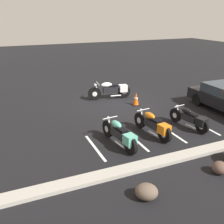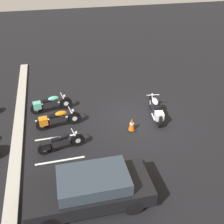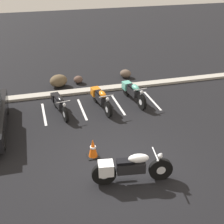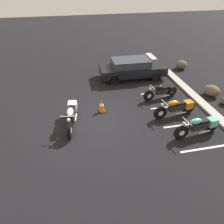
# 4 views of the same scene
# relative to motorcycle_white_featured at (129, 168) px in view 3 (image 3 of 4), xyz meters

# --- Properties ---
(ground) EXTENTS (60.00, 60.00, 0.00)m
(ground) POSITION_rel_motorcycle_white_featured_xyz_m (0.09, 0.76, -0.52)
(ground) COLOR black
(motorcycle_white_featured) EXTENTS (2.47, 0.79, 0.97)m
(motorcycle_white_featured) POSITION_rel_motorcycle_white_featured_xyz_m (0.00, 0.00, 0.00)
(motorcycle_white_featured) COLOR black
(motorcycle_white_featured) RESTS_ON ground
(parked_bike_0) EXTENTS (0.70, 2.10, 0.83)m
(parked_bike_0) POSITION_rel_motorcycle_white_featured_xyz_m (-1.44, 5.12, -0.08)
(parked_bike_0) COLOR black
(parked_bike_0) RESTS_ON ground
(parked_bike_1) EXTENTS (0.68, 2.27, 0.89)m
(parked_bike_1) POSITION_rel_motorcycle_white_featured_xyz_m (0.38, 5.12, -0.04)
(parked_bike_1) COLOR black
(parked_bike_1) RESTS_ON ground
(parked_bike_2) EXTENTS (0.70, 2.28, 0.90)m
(parked_bike_2) POSITION_rel_motorcycle_white_featured_xyz_m (1.99, 5.40, -0.04)
(parked_bike_2) COLOR black
(parked_bike_2) RESTS_ON ground
(concrete_curb) EXTENTS (18.00, 0.50, 0.12)m
(concrete_curb) POSITION_rel_motorcycle_white_featured_xyz_m (0.09, 7.01, -0.46)
(concrete_curb) COLOR #A8A399
(concrete_curb) RESTS_ON ground
(landscape_rock_0) EXTENTS (0.67, 0.67, 0.40)m
(landscape_rock_0) POSITION_rel_motorcycle_white_featured_xyz_m (-0.07, 8.23, -0.32)
(landscape_rock_0) COLOR brown
(landscape_rock_0) RESTS_ON ground
(landscape_rock_1) EXTENTS (0.81, 0.79, 0.44)m
(landscape_rock_1) POSITION_rel_motorcycle_white_featured_xyz_m (2.59, 8.36, -0.30)
(landscape_rock_1) COLOR brown
(landscape_rock_1) RESTS_ON ground
(landscape_rock_3) EXTENTS (1.15, 1.07, 0.63)m
(landscape_rock_3) POSITION_rel_motorcycle_white_featured_xyz_m (-1.12, 8.05, -0.20)
(landscape_rock_3) COLOR brown
(landscape_rock_3) RESTS_ON ground
(traffic_cone) EXTENTS (0.40, 0.40, 0.70)m
(traffic_cone) POSITION_rel_motorcycle_white_featured_xyz_m (-0.75, 1.55, -0.19)
(traffic_cone) COLOR black
(traffic_cone) RESTS_ON ground
(stall_line_0) EXTENTS (0.10, 2.10, 0.00)m
(stall_line_0) POSITION_rel_motorcycle_white_featured_xyz_m (-2.12, 5.17, -0.52)
(stall_line_0) COLOR white
(stall_line_0) RESTS_ON ground
(stall_line_1) EXTENTS (0.10, 2.10, 0.00)m
(stall_line_1) POSITION_rel_motorcycle_white_featured_xyz_m (-0.45, 5.17, -0.52)
(stall_line_1) COLOR white
(stall_line_1) RESTS_ON ground
(stall_line_2) EXTENTS (0.10, 2.10, 0.00)m
(stall_line_2) POSITION_rel_motorcycle_white_featured_xyz_m (1.22, 5.17, -0.52)
(stall_line_2) COLOR white
(stall_line_2) RESTS_ON ground
(stall_line_3) EXTENTS (0.10, 2.10, 0.00)m
(stall_line_3) POSITION_rel_motorcycle_white_featured_xyz_m (2.89, 5.17, -0.52)
(stall_line_3) COLOR white
(stall_line_3) RESTS_ON ground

